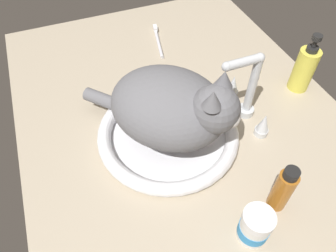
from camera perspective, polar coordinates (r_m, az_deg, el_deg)
The scene contains 8 objects.
countertop at distance 80.75cm, azimuth 2.35°, elevation 1.53°, with size 105.28×78.18×3.00cm, color #B7A88E.
sink_basin at distance 73.58cm, azimuth 0.00°, elevation -1.31°, with size 32.62×32.62×3.14cm.
faucet at distance 76.59cm, azimuth 14.09°, elevation 5.75°, with size 17.40×10.95×18.23cm.
cat at distance 66.19cm, azimuth 1.21°, elevation 3.29°, with size 33.72×32.21×18.22cm.
pill_bottle at distance 61.48cm, azimuth 15.25°, elevation -17.05°, with size 5.77×5.77×7.82cm.
soap_pump_bottle at distance 89.47cm, azimuth 23.25°, elevation 9.43°, with size 5.26×5.26×16.16cm.
amber_bottle at distance 64.22cm, azimuth 19.92°, elevation -10.64°, with size 3.64×3.64×11.97cm.
toothbrush at distance 102.30cm, azimuth -1.79°, elevation 15.09°, with size 15.95×4.44×1.70cm.
Camera 1 is at (48.95, -22.95, 61.48)cm, focal length 33.97 mm.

